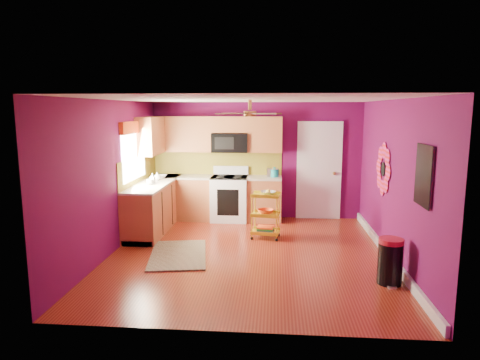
{
  "coord_description": "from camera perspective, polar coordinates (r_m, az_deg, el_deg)",
  "views": [
    {
      "loc": [
        0.42,
        -6.71,
        2.35
      ],
      "look_at": [
        -0.18,
        0.4,
        1.16
      ],
      "focal_mm": 32.0,
      "sensor_mm": 36.0,
      "label": 1
    }
  ],
  "objects": [
    {
      "name": "soap_bottle_a",
      "position": [
        8.4,
        -11.61,
        0.23
      ],
      "size": [
        0.09,
        0.09,
        0.19
      ],
      "primitive_type": "imported",
      "color": "#EA3F72",
      "rests_on": "lower_cabinets"
    },
    {
      "name": "counter_cup",
      "position": [
        8.26,
        -11.9,
        -0.25
      ],
      "size": [
        0.13,
        0.13,
        0.1
      ],
      "primitive_type": "imported",
      "color": "white",
      "rests_on": "lower_cabinets"
    },
    {
      "name": "room_envelope",
      "position": [
        6.76,
        1.44,
        3.34
      ],
      "size": [
        4.54,
        5.04,
        2.52
      ],
      "color": "#5C0A44",
      "rests_on": "ground"
    },
    {
      "name": "rolling_cart",
      "position": [
        7.85,
        3.48,
        -4.45
      ],
      "size": [
        0.55,
        0.43,
        0.91
      ],
      "color": "yellow",
      "rests_on": "ground"
    },
    {
      "name": "trash_can",
      "position": [
        6.23,
        19.38,
        -10.19
      ],
      "size": [
        0.39,
        0.4,
        0.63
      ],
      "color": "black",
      "rests_on": "ground"
    },
    {
      "name": "shag_rug",
      "position": [
        7.13,
        -8.24,
        -9.81
      ],
      "size": [
        1.11,
        1.57,
        0.02
      ],
      "primitive_type": "cube",
      "rotation": [
        0.0,
        0.0,
        0.17
      ],
      "color": "black",
      "rests_on": "ground"
    },
    {
      "name": "upper_cabinetry",
      "position": [
        9.05,
        -5.82,
        5.89
      ],
      "size": [
        2.8,
        2.3,
        1.26
      ],
      "color": "#954E28",
      "rests_on": "ground"
    },
    {
      "name": "electric_range",
      "position": [
        9.13,
        -1.4,
        -2.38
      ],
      "size": [
        0.76,
        0.66,
        1.13
      ],
      "color": "white",
      "rests_on": "ground"
    },
    {
      "name": "panel_door",
      "position": [
        9.32,
        10.48,
        1.09
      ],
      "size": [
        0.95,
        0.11,
        2.15
      ],
      "color": "white",
      "rests_on": "ground"
    },
    {
      "name": "right_wall_art",
      "position": [
        6.69,
        20.44,
        1.05
      ],
      "size": [
        0.04,
        2.74,
        1.04
      ],
      "color": "black",
      "rests_on": "ground"
    },
    {
      "name": "counter_dish",
      "position": [
        9.05,
        -10.48,
        0.49
      ],
      "size": [
        0.24,
        0.24,
        0.06
      ],
      "primitive_type": "imported",
      "color": "white",
      "rests_on": "lower_cabinets"
    },
    {
      "name": "ground",
      "position": [
        7.12,
        1.17,
        -9.84
      ],
      "size": [
        5.0,
        5.0,
        0.0
      ],
      "primitive_type": "plane",
      "color": "maroon",
      "rests_on": "ground"
    },
    {
      "name": "soap_bottle_b",
      "position": [
        8.72,
        -10.98,
        0.52
      ],
      "size": [
        0.13,
        0.13,
        0.17
      ],
      "primitive_type": "imported",
      "color": "white",
      "rests_on": "lower_cabinets"
    },
    {
      "name": "teal_kettle",
      "position": [
        9.03,
        4.62,
        0.95
      ],
      "size": [
        0.18,
        0.18,
        0.21
      ],
      "color": "teal",
      "rests_on": "lower_cabinets"
    },
    {
      "name": "ceiling_fan",
      "position": [
        6.93,
        1.34,
        8.93
      ],
      "size": [
        1.01,
        1.01,
        0.26
      ],
      "color": "#BF8C3F",
      "rests_on": "ground"
    },
    {
      "name": "toaster",
      "position": [
        9.06,
        4.33,
        1.02
      ],
      "size": [
        0.22,
        0.15,
        0.18
      ],
      "primitive_type": "cube",
      "color": "beige",
      "rests_on": "lower_cabinets"
    },
    {
      "name": "lower_cabinets",
      "position": [
        8.92,
        -6.75,
        -3.05
      ],
      "size": [
        2.81,
        2.31,
        0.94
      ],
      "color": "#954E28",
      "rests_on": "ground"
    },
    {
      "name": "left_window",
      "position": [
        8.22,
        -13.98,
        4.87
      ],
      "size": [
        0.08,
        1.35,
        1.08
      ],
      "color": "white",
      "rests_on": "ground"
    }
  ]
}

